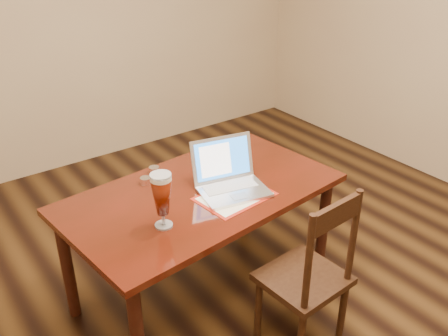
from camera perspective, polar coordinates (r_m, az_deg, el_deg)
ground at (r=3.03m, az=4.96°, el=-16.03°), size 5.00×5.00×0.00m
dining_table at (r=2.77m, az=-2.59°, el=-4.01°), size 1.58×0.99×0.99m
dining_chair at (r=2.60m, az=9.63°, el=-12.17°), size 0.42×0.40×0.94m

